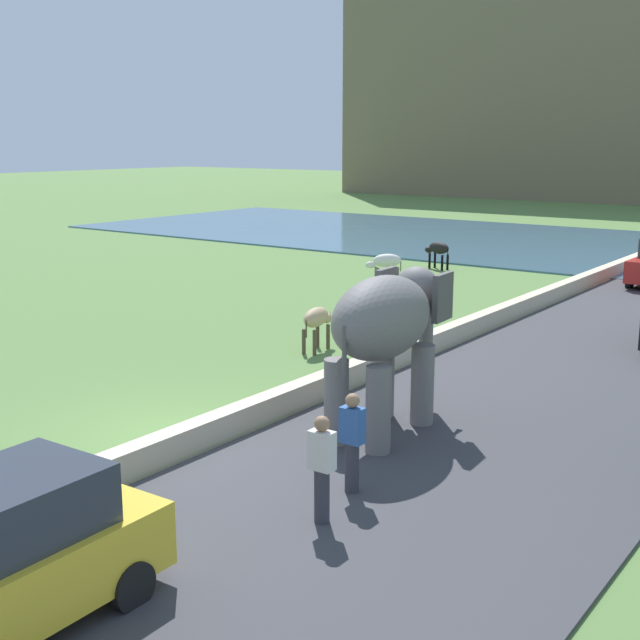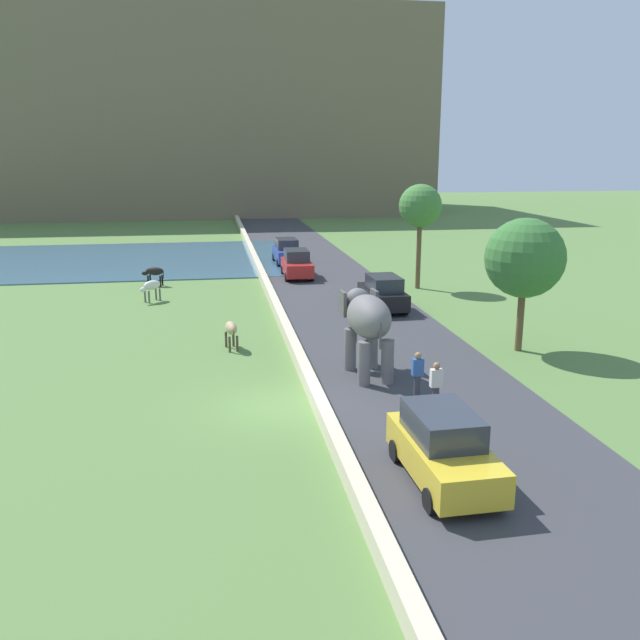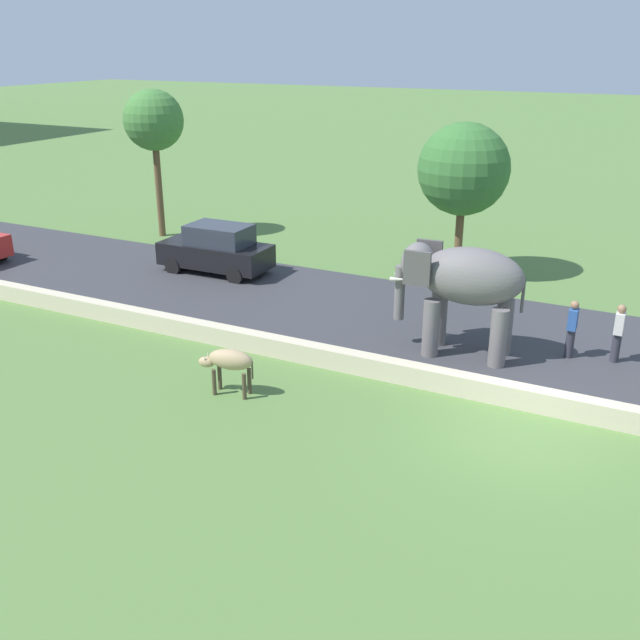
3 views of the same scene
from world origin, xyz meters
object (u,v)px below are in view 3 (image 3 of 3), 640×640
object	(u,v)px
person_beside_elephant	(572,328)
person_trailing	(618,333)
elephant	(462,283)
cow_tan	(229,362)
car_black	(217,249)

from	to	relation	value
person_beside_elephant	person_trailing	xyz separation A→B (m)	(0.24, -1.11, 0.00)
elephant	person_trailing	size ratio (longest dim) A/B	2.15
cow_tan	elephant	bearing A→B (deg)	-41.75
elephant	car_black	world-z (taller)	elephant
person_beside_elephant	cow_tan	world-z (taller)	person_beside_elephant
person_trailing	person_beside_elephant	bearing A→B (deg)	102.13
elephant	car_black	size ratio (longest dim) A/B	0.87
elephant	person_beside_elephant	xyz separation A→B (m)	(1.05, -2.70, -1.16)
car_black	cow_tan	xyz separation A→B (m)	(-7.83, -5.69, -0.06)
person_trailing	car_black	world-z (taller)	car_black
car_black	person_beside_elephant	bearing A→B (deg)	-99.55
elephant	person_trailing	bearing A→B (deg)	-71.26
person_beside_elephant	person_trailing	world-z (taller)	same
person_beside_elephant	car_black	size ratio (longest dim) A/B	0.40
car_black	person_trailing	bearing A→B (deg)	-97.81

